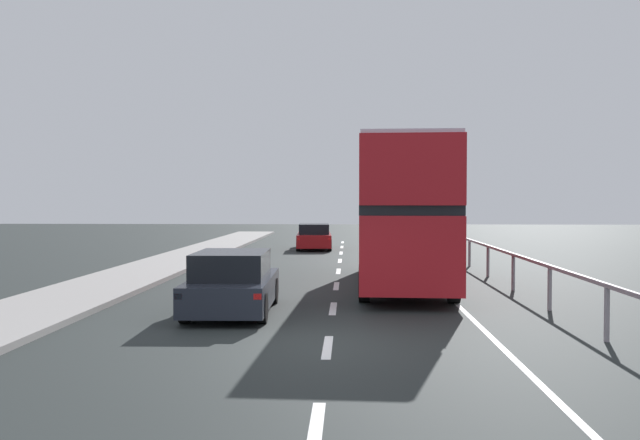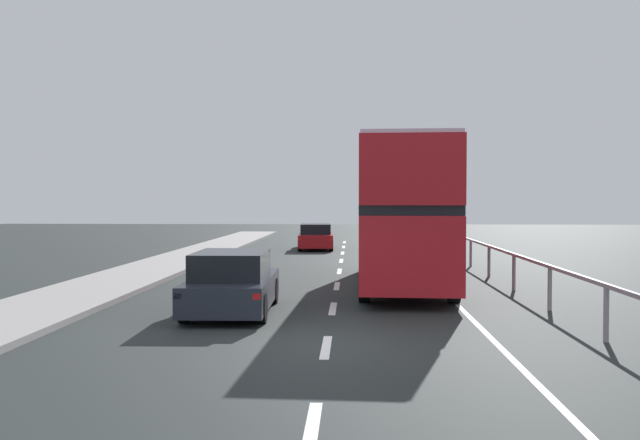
% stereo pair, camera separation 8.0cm
% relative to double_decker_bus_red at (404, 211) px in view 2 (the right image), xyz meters
% --- Properties ---
extents(ground_plane, '(74.58, 120.00, 0.10)m').
position_rel_double_decker_bus_red_xyz_m(ground_plane, '(-2.02, -8.27, -2.30)').
color(ground_plane, '#232928').
extents(lane_paint_markings, '(3.18, 46.00, 0.01)m').
position_rel_double_decker_bus_red_xyz_m(lane_paint_markings, '(-0.12, 0.36, -2.25)').
color(lane_paint_markings, silver).
rests_on(lane_paint_markings, ground).
extents(bridge_side_railing, '(0.10, 42.00, 1.06)m').
position_rel_double_decker_bus_red_xyz_m(bridge_side_railing, '(3.03, 0.73, -1.39)').
color(bridge_side_railing, gray).
rests_on(bridge_side_railing, ground).
extents(double_decker_bus_red, '(2.84, 10.20, 4.20)m').
position_rel_double_decker_bus_red_xyz_m(double_decker_bus_red, '(0.00, 0.00, 0.00)').
color(double_decker_bus_red, '#B0171F').
rests_on(double_decker_bus_red, ground).
extents(hatchback_car_near, '(1.90, 4.19, 1.41)m').
position_rel_double_decker_bus_red_xyz_m(hatchback_car_near, '(-4.30, -5.18, -1.58)').
color(hatchback_car_near, '#20242F').
rests_on(hatchback_car_near, ground).
extents(sedan_car_ahead, '(1.95, 4.53, 1.34)m').
position_rel_double_decker_bus_red_xyz_m(sedan_car_ahead, '(-3.47, 14.93, -1.60)').
color(sedan_car_ahead, maroon).
rests_on(sedan_car_ahead, ground).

